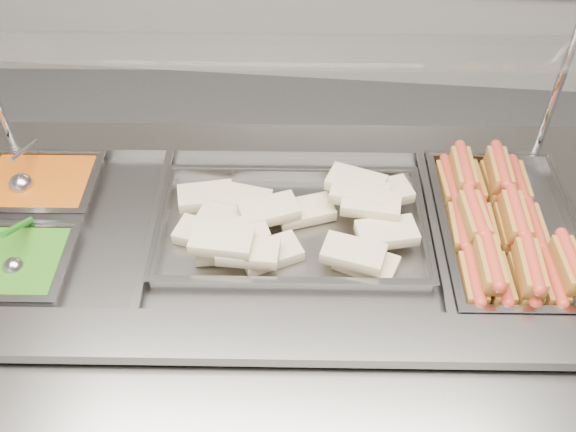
# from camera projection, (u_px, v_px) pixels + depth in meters

# --- Properties ---
(steam_counter) EXTENTS (1.97, 0.99, 0.91)m
(steam_counter) POSITION_uv_depth(u_px,v_px,m) (272.00, 323.00, 2.02)
(steam_counter) COLOR slate
(steam_counter) RESTS_ON ground
(tray_rail) EXTENTS (1.84, 0.52, 0.05)m
(tray_rail) POSITION_uv_depth(u_px,v_px,m) (260.00, 412.00, 1.36)
(tray_rail) COLOR gray
(tray_rail) RESTS_ON steam_counter
(sneeze_guard) EXTENTS (1.69, 0.43, 0.45)m
(sneeze_guard) POSITION_uv_depth(u_px,v_px,m) (269.00, 54.00, 1.59)
(sneeze_guard) COLOR silver
(sneeze_guard) RESTS_ON steam_counter
(pan_hotdogs) EXTENTS (0.39, 0.58, 0.10)m
(pan_hotdogs) POSITION_uv_depth(u_px,v_px,m) (506.00, 236.00, 1.72)
(pan_hotdogs) COLOR gray
(pan_hotdogs) RESTS_ON steam_counter
(pan_wraps) EXTENTS (0.72, 0.46, 0.07)m
(pan_wraps) POSITION_uv_depth(u_px,v_px,m) (292.00, 229.00, 1.71)
(pan_wraps) COLOR gray
(pan_wraps) RESTS_ON steam_counter
(pan_beans) EXTENTS (0.32, 0.27, 0.10)m
(pan_beans) POSITION_uv_depth(u_px,v_px,m) (43.00, 192.00, 1.83)
(pan_beans) COLOR gray
(pan_beans) RESTS_ON steam_counter
(pan_peas) EXTENTS (0.32, 0.27, 0.10)m
(pan_peas) POSITION_uv_depth(u_px,v_px,m) (9.00, 271.00, 1.63)
(pan_peas) COLOR gray
(pan_peas) RESTS_ON steam_counter
(hotdogs_in_buns) EXTENTS (0.32, 0.54, 0.12)m
(hotdogs_in_buns) POSITION_uv_depth(u_px,v_px,m) (499.00, 225.00, 1.68)
(hotdogs_in_buns) COLOR #A16A21
(hotdogs_in_buns) RESTS_ON pan_hotdogs
(tortilla_wraps) EXTENTS (0.67, 0.36, 0.10)m
(tortilla_wraps) POSITION_uv_depth(u_px,v_px,m) (291.00, 223.00, 1.67)
(tortilla_wraps) COLOR #C7B785
(tortilla_wraps) RESTS_ON pan_wraps
(ladle) EXTENTS (0.07, 0.20, 0.14)m
(ladle) POSITION_uv_depth(u_px,v_px,m) (22.00, 183.00, 1.79)
(ladle) COLOR #B2B2B7
(ladle) RESTS_ON pan_beans
(serving_spoon) EXTENTS (0.06, 0.18, 0.14)m
(serving_spoon) POSITION_uv_depth(u_px,v_px,m) (15.00, 260.00, 1.59)
(serving_spoon) COLOR #B2B2B7
(serving_spoon) RESTS_ON pan_peas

